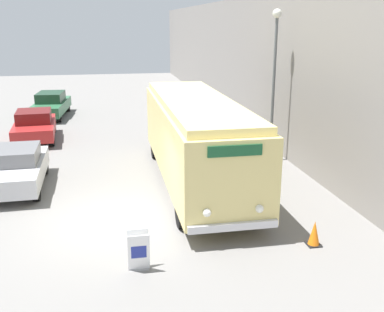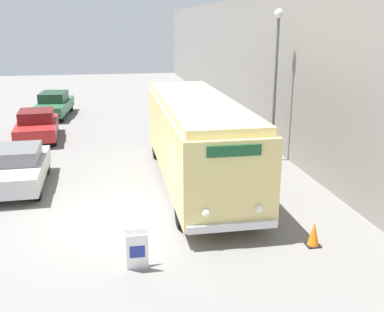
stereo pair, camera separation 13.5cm
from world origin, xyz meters
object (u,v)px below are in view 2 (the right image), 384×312
object	(u,v)px
parked_car_far	(54,104)
traffic_cone	(314,234)
parked_car_mid	(37,125)
vintage_bus	(197,137)
sign_board	(137,251)
parked_car_near	(16,167)
streetlamp	(276,64)

from	to	relation	value
parked_car_far	traffic_cone	bearing A→B (deg)	-60.98
parked_car_mid	parked_car_far	distance (m)	5.87
vintage_bus	sign_board	size ratio (longest dim) A/B	10.39
traffic_cone	parked_car_far	bearing A→B (deg)	114.53
parked_car_far	traffic_cone	world-z (taller)	parked_car_far
vintage_bus	parked_car_near	size ratio (longest dim) A/B	2.36
parked_car_mid	parked_car_far	bearing A→B (deg)	84.21
vintage_bus	parked_car_mid	world-z (taller)	vintage_bus
parked_car_near	traffic_cone	size ratio (longest dim) A/B	6.25
parked_car_near	parked_car_mid	world-z (taller)	parked_car_mid
vintage_bus	sign_board	bearing A→B (deg)	-113.88
streetlamp	parked_car_near	world-z (taller)	streetlamp
sign_board	traffic_cone	distance (m)	4.58
parked_car_near	parked_car_far	distance (m)	12.75
vintage_bus	streetlamp	size ratio (longest dim) A/B	1.62
streetlamp	parked_car_mid	xyz separation A→B (m)	(-10.23, 5.32, -3.25)
parked_car_near	streetlamp	bearing A→B (deg)	7.56
sign_board	parked_car_near	world-z (taller)	parked_car_near
vintage_bus	sign_board	xyz separation A→B (m)	(-2.46, -5.56, -1.27)
traffic_cone	vintage_bus	bearing A→B (deg)	112.01
traffic_cone	sign_board	bearing A→B (deg)	-175.55
vintage_bus	parked_car_near	distance (m)	6.41
parked_car_mid	traffic_cone	xyz separation A→B (m)	(8.67, -12.80, -0.40)
sign_board	parked_car_far	xyz separation A→B (m)	(-3.95, 19.02, 0.29)
parked_car_mid	parked_car_near	bearing A→B (deg)	-91.95
parked_car_near	parked_car_far	bearing A→B (deg)	89.17
parked_car_near	parked_car_mid	bearing A→B (deg)	90.93
sign_board	parked_car_far	world-z (taller)	parked_car_far
sign_board	parked_car_near	xyz separation A→B (m)	(-3.83, 6.27, 0.27)
streetlamp	parked_car_mid	distance (m)	11.98
vintage_bus	parked_car_far	world-z (taller)	vintage_bus
streetlamp	parked_car_near	size ratio (longest dim) A/B	1.45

